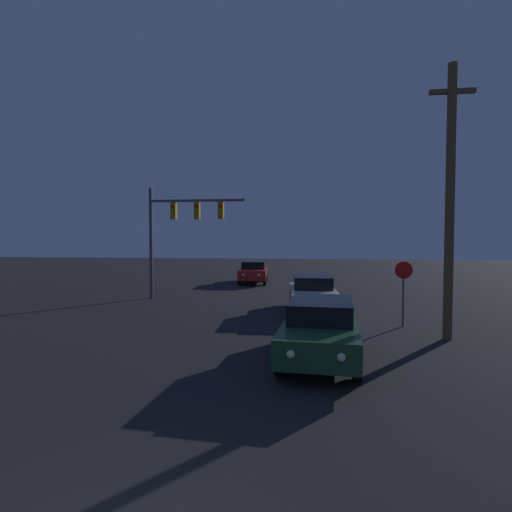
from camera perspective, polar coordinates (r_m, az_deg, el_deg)
name	(u,v)px	position (r m, az deg, el deg)	size (l,w,h in m)	color
car_near	(321,328)	(10.72, 9.23, -10.14)	(2.20, 4.71, 1.55)	#1E4728
car_mid	(312,293)	(17.52, 8.06, -5.21)	(2.12, 4.68, 1.55)	beige
car_far	(254,271)	(28.62, -0.36, -2.20)	(2.17, 4.70, 1.55)	#B21E1E
traffic_signal_mast	(179,222)	(21.35, -11.01, 4.77)	(5.14, 0.30, 5.85)	#4C4C51
stop_sign	(403,282)	(15.25, 20.32, -3.52)	(0.62, 0.07, 2.35)	#4C4C51
utility_pole	(450,199)	(13.81, 25.98, 7.31)	(1.35, 0.28, 8.51)	brown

